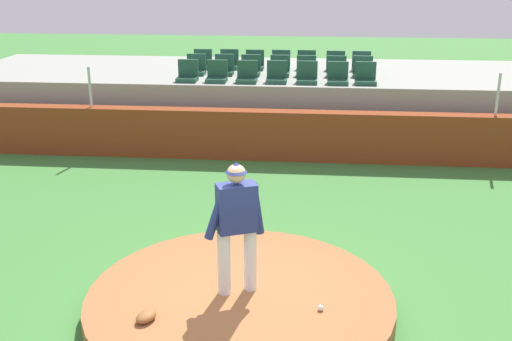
% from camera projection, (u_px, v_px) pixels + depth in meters
% --- Properties ---
extents(ground_plane, '(60.00, 60.00, 0.00)m').
position_uv_depth(ground_plane, '(240.00, 310.00, 7.93)').
color(ground_plane, '#3D7C36').
extents(pitchers_mound, '(3.93, 3.93, 0.24)m').
position_uv_depth(pitchers_mound, '(240.00, 302.00, 7.89)').
color(pitchers_mound, '#9B6137').
rests_on(pitchers_mound, ground_plane).
extents(pitcher, '(0.75, 0.42, 1.75)m').
position_uv_depth(pitcher, '(237.00, 219.00, 7.59)').
color(pitcher, silver).
rests_on(pitcher, pitchers_mound).
extents(baseball, '(0.07, 0.07, 0.07)m').
position_uv_depth(baseball, '(321.00, 308.00, 7.47)').
color(baseball, white).
rests_on(baseball, pitchers_mound).
extents(fielding_glove, '(0.30, 0.35, 0.11)m').
position_uv_depth(fielding_glove, '(146.00, 316.00, 7.25)').
color(fielding_glove, brown).
rests_on(fielding_glove, pitchers_mound).
extents(brick_barrier, '(17.86, 0.40, 1.12)m').
position_uv_depth(brick_barrier, '(273.00, 135.00, 13.78)').
color(brick_barrier, brown).
rests_on(brick_barrier, ground_plane).
extents(fence_post_left, '(0.06, 0.06, 0.91)m').
position_uv_depth(fence_post_left, '(90.00, 87.00, 13.81)').
color(fence_post_left, silver).
rests_on(fence_post_left, brick_barrier).
extents(fence_post_right, '(0.06, 0.06, 0.91)m').
position_uv_depth(fence_post_right, '(498.00, 95.00, 13.03)').
color(fence_post_right, silver).
rests_on(fence_post_right, brick_barrier).
extents(bleacher_platform, '(16.45, 4.38, 1.54)m').
position_uv_depth(bleacher_platform, '(280.00, 99.00, 16.34)').
color(bleacher_platform, gray).
rests_on(bleacher_platform, ground_plane).
extents(stadium_chair_0, '(0.48, 0.44, 0.50)m').
position_uv_depth(stadium_chair_0, '(188.00, 74.00, 14.64)').
color(stadium_chair_0, '#1F4D39').
rests_on(stadium_chair_0, bleacher_platform).
extents(stadium_chair_1, '(0.48, 0.44, 0.50)m').
position_uv_depth(stadium_chair_1, '(217.00, 75.00, 14.57)').
color(stadium_chair_1, '#1F4D39').
rests_on(stadium_chair_1, bleacher_platform).
extents(stadium_chair_2, '(0.48, 0.44, 0.50)m').
position_uv_depth(stadium_chair_2, '(247.00, 76.00, 14.51)').
color(stadium_chair_2, '#1F4D39').
rests_on(stadium_chair_2, bleacher_platform).
extents(stadium_chair_3, '(0.48, 0.44, 0.50)m').
position_uv_depth(stadium_chair_3, '(277.00, 76.00, 14.49)').
color(stadium_chair_3, '#1F4D39').
rests_on(stadium_chair_3, bleacher_platform).
extents(stadium_chair_4, '(0.48, 0.44, 0.50)m').
position_uv_depth(stadium_chair_4, '(307.00, 76.00, 14.41)').
color(stadium_chair_4, '#1F4D39').
rests_on(stadium_chair_4, bleacher_platform).
extents(stadium_chair_5, '(0.48, 0.44, 0.50)m').
position_uv_depth(stadium_chair_5, '(338.00, 77.00, 14.34)').
color(stadium_chair_5, '#1F4D39').
rests_on(stadium_chair_5, bleacher_platform).
extents(stadium_chair_6, '(0.48, 0.44, 0.50)m').
position_uv_depth(stadium_chair_6, '(366.00, 77.00, 14.31)').
color(stadium_chair_6, '#1F4D39').
rests_on(stadium_chair_6, bleacher_platform).
extents(stadium_chair_7, '(0.48, 0.44, 0.50)m').
position_uv_depth(stadium_chair_7, '(196.00, 68.00, 15.51)').
color(stadium_chair_7, '#1F4D39').
rests_on(stadium_chair_7, bleacher_platform).
extents(stadium_chair_8, '(0.48, 0.44, 0.50)m').
position_uv_depth(stadium_chair_8, '(224.00, 68.00, 15.47)').
color(stadium_chair_8, '#1F4D39').
rests_on(stadium_chair_8, bleacher_platform).
extents(stadium_chair_9, '(0.48, 0.44, 0.50)m').
position_uv_depth(stadium_chair_9, '(251.00, 69.00, 15.39)').
color(stadium_chair_9, '#1F4D39').
rests_on(stadium_chair_9, bleacher_platform).
extents(stadium_chair_10, '(0.48, 0.44, 0.50)m').
position_uv_depth(stadium_chair_10, '(280.00, 69.00, 15.31)').
color(stadium_chair_10, '#1F4D39').
rests_on(stadium_chair_10, bleacher_platform).
extents(stadium_chair_11, '(0.48, 0.44, 0.50)m').
position_uv_depth(stadium_chair_11, '(306.00, 70.00, 15.24)').
color(stadium_chair_11, '#1F4D39').
rests_on(stadium_chair_11, bleacher_platform).
extents(stadium_chair_12, '(0.48, 0.44, 0.50)m').
position_uv_depth(stadium_chair_12, '(336.00, 70.00, 15.18)').
color(stadium_chair_12, '#1F4D39').
rests_on(stadium_chair_12, bleacher_platform).
extents(stadium_chair_13, '(0.48, 0.44, 0.50)m').
position_uv_depth(stadium_chair_13, '(363.00, 71.00, 15.17)').
color(stadium_chair_13, '#1F4D39').
rests_on(stadium_chair_13, bleacher_platform).
extents(stadium_chair_14, '(0.48, 0.44, 0.50)m').
position_uv_depth(stadium_chair_14, '(203.00, 63.00, 16.33)').
color(stadium_chair_14, '#1F4D39').
rests_on(stadium_chair_14, bleacher_platform).
extents(stadium_chair_15, '(0.48, 0.44, 0.50)m').
position_uv_depth(stadium_chair_15, '(229.00, 63.00, 16.31)').
color(stadium_chair_15, '#1F4D39').
rests_on(stadium_chair_15, bleacher_platform).
extents(stadium_chair_16, '(0.48, 0.44, 0.50)m').
position_uv_depth(stadium_chair_16, '(255.00, 63.00, 16.22)').
color(stadium_chair_16, '#1F4D39').
rests_on(stadium_chair_16, bleacher_platform).
extents(stadium_chair_17, '(0.48, 0.44, 0.50)m').
position_uv_depth(stadium_chair_17, '(281.00, 64.00, 16.18)').
color(stadium_chair_17, '#1F4D39').
rests_on(stadium_chair_17, bleacher_platform).
extents(stadium_chair_18, '(0.48, 0.44, 0.50)m').
position_uv_depth(stadium_chair_18, '(306.00, 64.00, 16.14)').
color(stadium_chair_18, '#1F4D39').
rests_on(stadium_chair_18, bleacher_platform).
extents(stadium_chair_19, '(0.48, 0.44, 0.50)m').
position_uv_depth(stadium_chair_19, '(336.00, 65.00, 16.02)').
color(stadium_chair_19, '#1F4D39').
rests_on(stadium_chair_19, bleacher_platform).
extents(stadium_chair_20, '(0.48, 0.44, 0.50)m').
position_uv_depth(stadium_chair_20, '(361.00, 65.00, 15.97)').
color(stadium_chair_20, '#1F4D39').
rests_on(stadium_chair_20, bleacher_platform).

